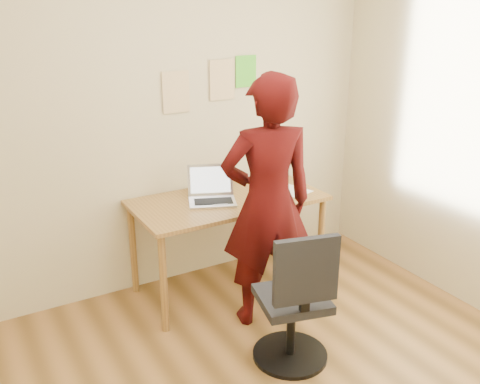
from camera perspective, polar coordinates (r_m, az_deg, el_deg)
room at (r=2.46m, az=7.18°, el=1.45°), size 3.58×3.58×2.78m
desk at (r=3.97m, az=-1.29°, el=-1.84°), size 1.40×0.70×0.74m
laptop at (r=3.88m, az=-3.05°, el=-0.18°), size 0.42×0.40×0.24m
paper_sheet at (r=4.12m, az=5.27°, el=0.23°), size 0.30×0.36×0.00m
phone at (r=3.89m, az=2.83°, el=-0.84°), size 0.13×0.15×0.01m
wall_note_left at (r=3.96m, az=-6.83°, el=10.54°), size 0.21×0.00×0.30m
wall_note_mid at (r=4.11m, az=-1.90°, el=11.88°), size 0.21×0.00×0.30m
wall_note_right at (r=4.21m, az=0.64°, el=12.75°), size 0.18×0.00×0.24m
office_chair at (r=3.28m, az=5.94°, el=-12.22°), size 0.48×0.49×0.90m
person at (r=3.50m, az=2.95°, el=-1.26°), size 0.71×0.55×1.72m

